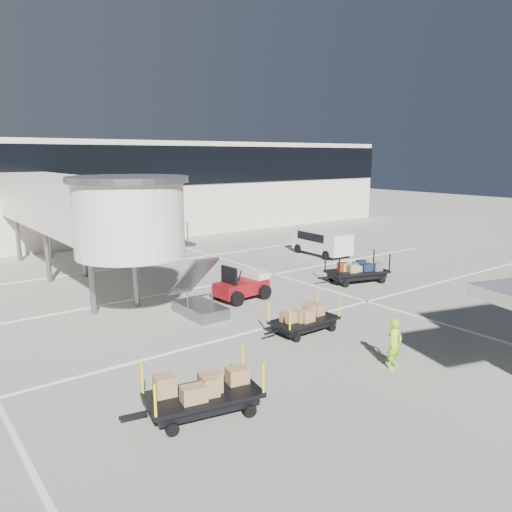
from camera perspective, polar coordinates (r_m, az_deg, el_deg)
The scene contains 10 objects.
ground at distance 18.98m, azimuth 5.23°, elevation -9.73°, with size 140.00×140.00×0.00m, color #A8A496.
lane_markings at distance 25.97m, azimuth -9.91°, elevation -3.97°, with size 40.00×30.00×0.02m.
terminal at distance 44.59m, azimuth -22.10°, elevation 7.11°, with size 64.00×12.11×15.20m.
jet_bridge at distance 26.65m, azimuth -19.52°, elevation 5.30°, with size 5.70×20.40×6.03m.
baggage_tug at distance 24.08m, azimuth -1.53°, elevation -3.50°, with size 2.73×1.86×1.72m.
suitcase_cart at distance 27.80m, azimuth 11.39°, elevation -1.81°, with size 4.12×2.46×1.58m.
box_cart_near at distance 19.79m, azimuth 5.46°, elevation -7.19°, with size 3.35×1.38×1.31m.
box_cart_far at distance 13.96m, azimuth -5.83°, elevation -15.37°, with size 3.83×2.10×1.47m.
ground_worker at distance 17.05m, azimuth 15.58°, elevation -9.60°, with size 0.61×0.40×1.68m, color #8FE017.
minivan at distance 35.03m, azimuth 7.39°, elevation 1.78°, with size 2.16×4.54×1.69m.
Camera 1 is at (-11.99, -13.02, 6.85)m, focal length 35.00 mm.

